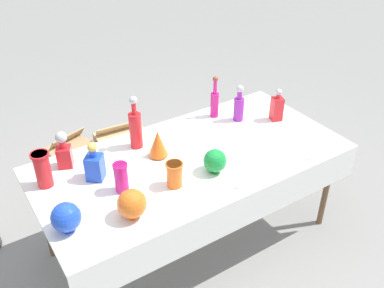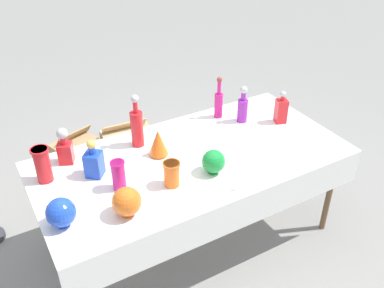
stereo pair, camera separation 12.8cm
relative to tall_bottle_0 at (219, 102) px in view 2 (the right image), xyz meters
The scene contains 19 objects.
ground_plane 1.06m from the tall_bottle_0, 140.24° to the right, with size 40.00×40.00×0.00m, color gray.
display_table 0.63m from the tall_bottle_0, 138.11° to the right, with size 2.09×1.04×0.76m.
tall_bottle_0 is the anchor object (origin of this frame).
tall_bottle_1 0.71m from the tall_bottle_0, behind, with size 0.09×0.09×0.39m.
tall_bottle_2 0.19m from the tall_bottle_0, 50.90° to the right, with size 0.08×0.08×0.29m.
square_decanter_0 1.19m from the tall_bottle_0, behind, with size 0.12×0.12×0.26m.
square_decanter_1 0.47m from the tall_bottle_0, 39.58° to the right, with size 0.10×0.10×0.26m.
square_decanter_2 1.11m from the tall_bottle_0, 167.10° to the right, with size 0.14×0.14×0.26m.
slender_vase_0 1.37m from the tall_bottle_0, behind, with size 0.11×0.11×0.23m.
slender_vase_1 0.91m from the tall_bottle_0, 140.80° to the right, with size 0.11×0.11×0.16m.
slender_vase_2 1.09m from the tall_bottle_0, 155.81° to the right, with size 0.09×0.09×0.19m.
fluted_vase_0 0.68m from the tall_bottle_0, 158.96° to the right, with size 0.13×0.13×0.19m.
round_bowl_0 1.25m from the tall_bottle_0, 146.62° to the right, with size 0.17×0.17×0.17m.
round_bowl_1 1.50m from the tall_bottle_0, 156.74° to the right, with size 0.16×0.16×0.17m.
round_bowl_2 0.73m from the tall_bottle_0, 125.22° to the right, with size 0.15×0.15×0.16m.
price_tag_left 0.91m from the tall_bottle_0, 114.98° to the right, with size 0.06×0.01×0.05m, color white.
price_tag_center 0.87m from the tall_bottle_0, 75.14° to the right, with size 0.06×0.01×0.05m, color white.
cardboard_box_behind_left 1.07m from the tall_bottle_0, 127.42° to the left, with size 0.48×0.45×0.47m.
cardboard_box_behind_right 1.40m from the tall_bottle_0, 140.32° to the left, with size 0.48×0.51×0.45m.
Camera 2 is at (-1.18, -2.05, 2.40)m, focal length 40.00 mm.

